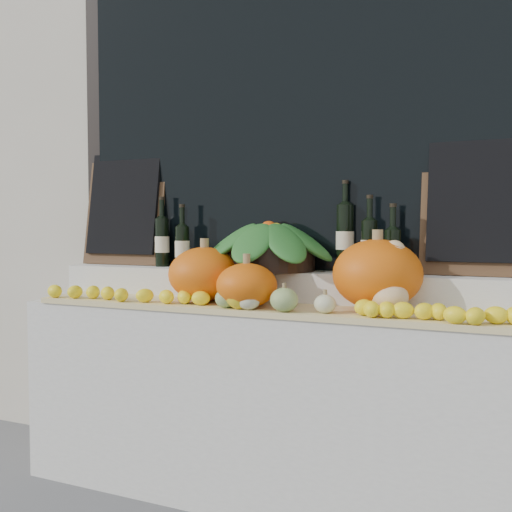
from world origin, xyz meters
TOP-DOWN VIEW (x-y plane):
  - storefront_facade at (0.00, 2.25)m, footprint 7.00×0.94m
  - display_sill at (0.00, 1.52)m, footprint 2.30×0.55m
  - rear_tier at (0.00, 1.68)m, footprint 2.30×0.25m
  - straw_bedding at (0.00, 1.40)m, footprint 2.10×0.32m
  - pumpkin_left at (-0.26, 1.45)m, footprint 0.36×0.36m
  - pumpkin_right at (0.53, 1.51)m, footprint 0.49×0.49m
  - pumpkin_center at (0.01, 1.34)m, footprint 0.28×0.28m
  - butternut_squash at (0.60, 1.43)m, footprint 0.15×0.21m
  - decorative_gourds at (0.09, 1.29)m, footprint 0.52×0.14m
  - lemon_heap at (0.00, 1.29)m, footprint 2.20×0.16m
  - produce_bowl at (-0.02, 1.66)m, footprint 0.68×0.68m
  - wine_bottle_far_left at (-0.64, 1.69)m, footprint 0.08×0.08m
  - wine_bottle_near_left at (-0.50, 1.66)m, footprint 0.08×0.08m
  - wine_bottle_tall at (0.33, 1.74)m, footprint 0.08×0.08m
  - wine_bottle_near_right at (0.46, 1.67)m, footprint 0.08×0.08m
  - wine_bottle_far_right at (0.57, 1.63)m, footprint 0.08×0.08m
  - chalkboard_left at (-0.92, 1.74)m, footprint 0.50×0.13m
  - chalkboard_right at (0.92, 1.74)m, footprint 0.50×0.13m

SIDE VIEW (x-z plane):
  - display_sill at x=0.00m, z-range 0.00..0.88m
  - straw_bedding at x=0.00m, z-range 0.88..0.90m
  - lemon_heap at x=0.00m, z-range 0.91..0.97m
  - decorative_gourds at x=0.09m, z-range 0.88..1.03m
  - rear_tier at x=0.00m, z-range 0.88..1.04m
  - pumpkin_center at x=0.01m, z-range 0.91..1.10m
  - butternut_squash at x=0.60m, z-range 0.88..1.17m
  - pumpkin_left at x=-0.26m, z-range 0.91..1.16m
  - pumpkin_right at x=0.53m, z-range 0.91..1.20m
  - wine_bottle_far_right at x=0.57m, z-range 0.99..1.30m
  - wine_bottle_near_left at x=-0.50m, z-range 0.99..1.31m
  - produce_bowl at x=-0.02m, z-range 1.04..1.28m
  - wine_bottle_near_right at x=0.46m, z-range 0.99..1.34m
  - wine_bottle_far_left at x=-0.64m, z-range 0.99..1.36m
  - wine_bottle_tall at x=0.33m, z-range 0.99..1.41m
  - chalkboard_left at x=-0.92m, z-range 1.05..1.67m
  - chalkboard_right at x=0.92m, z-range 1.05..1.67m
  - storefront_facade at x=0.00m, z-range 0.00..4.50m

